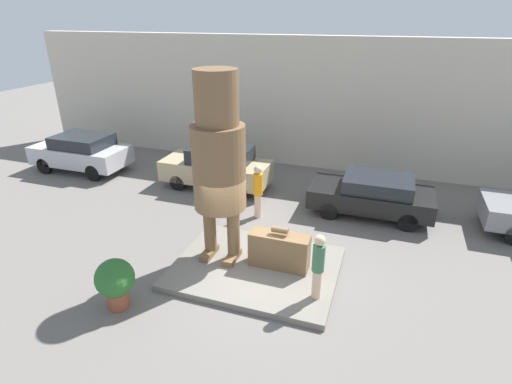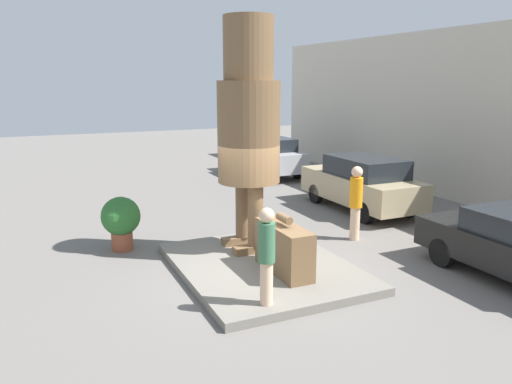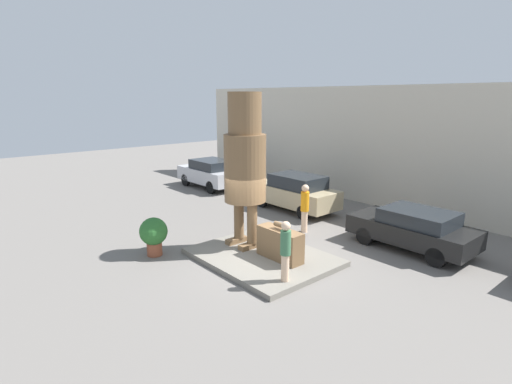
% 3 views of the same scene
% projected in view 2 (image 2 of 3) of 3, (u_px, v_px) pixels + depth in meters
% --- Properties ---
extents(ground_plane, '(60.00, 60.00, 0.00)m').
position_uv_depth(ground_plane, '(263.00, 271.00, 10.33)').
color(ground_plane, slate).
extents(pedestal, '(4.28, 3.32, 0.17)m').
position_uv_depth(pedestal, '(263.00, 267.00, 10.31)').
color(pedestal, slate).
rests_on(pedestal, ground_plane).
extents(statue_figure, '(1.35, 1.35, 4.99)m').
position_uv_depth(statue_figure, '(249.00, 117.00, 10.63)').
color(statue_figure, brown).
rests_on(statue_figure, pedestal).
extents(giant_suitcase, '(1.57, 0.52, 1.17)m').
position_uv_depth(giant_suitcase, '(284.00, 248.00, 9.74)').
color(giant_suitcase, brown).
rests_on(giant_suitcase, pedestal).
extents(tourist, '(0.29, 0.29, 1.68)m').
position_uv_depth(tourist, '(267.00, 252.00, 8.22)').
color(tourist, beige).
rests_on(tourist, pedestal).
extents(parked_car_silver, '(4.09, 1.88, 1.59)m').
position_uv_depth(parked_car_silver, '(265.00, 155.00, 20.52)').
color(parked_car_silver, '#B7B7BC').
rests_on(parked_car_silver, ground_plane).
extents(parked_car_tan, '(4.19, 1.74, 1.64)m').
position_uv_depth(parked_car_tan, '(362.00, 183.00, 15.01)').
color(parked_car_tan, tan).
rests_on(parked_car_tan, ground_plane).
extents(planter_pot, '(0.90, 0.90, 1.26)m').
position_uv_depth(planter_pot, '(121.00, 219.00, 11.47)').
color(planter_pot, brown).
rests_on(planter_pot, ground_plane).
extents(worker_hivis, '(0.31, 0.31, 1.84)m').
position_uv_depth(worker_hivis, '(356.00, 200.00, 12.15)').
color(worker_hivis, beige).
rests_on(worker_hivis, ground_plane).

